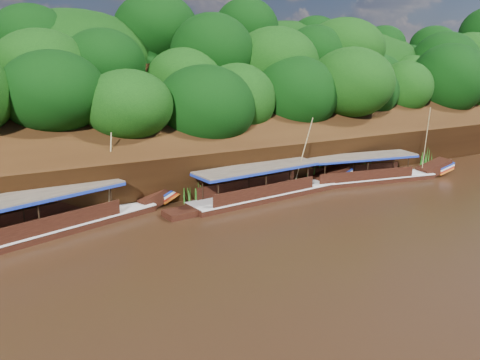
{
  "coord_description": "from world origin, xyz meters",
  "views": [
    {
      "loc": [
        -18.3,
        -20.81,
        10.2
      ],
      "look_at": [
        -2.4,
        7.0,
        1.84
      ],
      "focal_mm": 35.0,
      "sensor_mm": 36.0,
      "label": 1
    }
  ],
  "objects": [
    {
      "name": "boat_0",
      "position": [
        10.99,
        7.04,
        0.53
      ],
      "size": [
        14.6,
        4.54,
        6.69
      ],
      "rotation": [
        0.0,
        0.0,
        -0.18
      ],
      "color": "black",
      "rests_on": "ground"
    },
    {
      "name": "ground",
      "position": [
        0.0,
        0.0,
        0.0
      ],
      "size": [
        160.0,
        160.0,
        0.0
      ],
      "primitive_type": "plane",
      "color": "black",
      "rests_on": "ground"
    },
    {
      "name": "riverbank",
      "position": [
        -0.01,
        22.73,
        1.89
      ],
      "size": [
        120.0,
        30.06,
        19.4
      ],
      "color": "black",
      "rests_on": "ground"
    },
    {
      "name": "boat_1",
      "position": [
        0.81,
        7.52,
        0.58
      ],
      "size": [
        14.88,
        3.57,
        6.4
      ],
      "rotation": [
        0.0,
        0.0,
        0.09
      ],
      "color": "black",
      "rests_on": "ground"
    },
    {
      "name": "boat_2",
      "position": [
        -14.41,
        7.95,
        0.6
      ],
      "size": [
        16.69,
        6.96,
        6.03
      ],
      "rotation": [
        0.0,
        0.0,
        0.3
      ],
      "color": "black",
      "rests_on": "ground"
    },
    {
      "name": "reeds",
      "position": [
        -3.28,
        9.37,
        0.86
      ],
      "size": [
        48.56,
        2.45,
        1.84
      ],
      "color": "#266F1B",
      "rests_on": "ground"
    }
  ]
}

